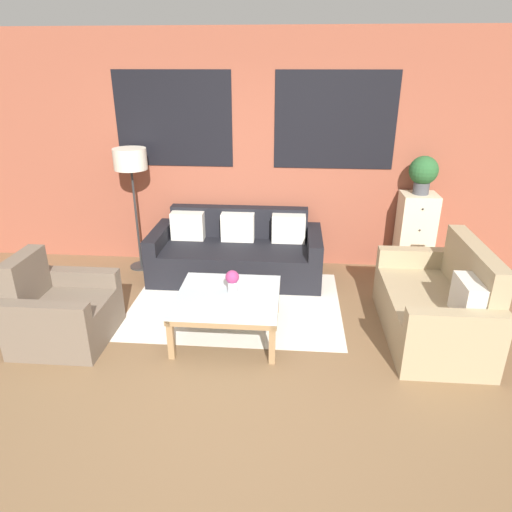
# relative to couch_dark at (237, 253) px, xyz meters

# --- Properties ---
(ground_plane) EXTENTS (16.00, 16.00, 0.00)m
(ground_plane) POSITION_rel_couch_dark_xyz_m (0.17, -1.95, -0.29)
(ground_plane) COLOR brown
(wall_back_brick) EXTENTS (8.40, 0.09, 2.80)m
(wall_back_brick) POSITION_rel_couch_dark_xyz_m (0.17, 0.49, 1.12)
(wall_back_brick) COLOR brown
(wall_back_brick) RESTS_ON ground_plane
(rug) EXTENTS (2.24, 1.66, 0.00)m
(rug) POSITION_rel_couch_dark_xyz_m (0.08, -0.74, -0.28)
(rug) COLOR silver
(rug) RESTS_ON ground_plane
(couch_dark) EXTENTS (2.02, 0.88, 0.78)m
(couch_dark) POSITION_rel_couch_dark_xyz_m (0.00, 0.00, 0.00)
(couch_dark) COLOR black
(couch_dark) RESTS_ON ground_plane
(settee_vintage) EXTENTS (0.80, 1.47, 0.92)m
(settee_vintage) POSITION_rel_couch_dark_xyz_m (2.03, -1.20, 0.03)
(settee_vintage) COLOR tan
(settee_vintage) RESTS_ON ground_plane
(armchair_corner) EXTENTS (0.80, 0.83, 0.84)m
(armchair_corner) POSITION_rel_couch_dark_xyz_m (-1.45, -1.54, -0.01)
(armchair_corner) COLOR #6B5B4C
(armchair_corner) RESTS_ON ground_plane
(coffee_table) EXTENTS (0.96, 0.96, 0.40)m
(coffee_table) POSITION_rel_couch_dark_xyz_m (0.08, -1.32, 0.06)
(coffee_table) COLOR silver
(coffee_table) RESTS_ON ground_plane
(floor_lamp) EXTENTS (0.39, 0.39, 1.50)m
(floor_lamp) POSITION_rel_couch_dark_xyz_m (-1.26, 0.14, 1.02)
(floor_lamp) COLOR #2D2D2D
(floor_lamp) RESTS_ON ground_plane
(drawer_cabinet) EXTENTS (0.41, 0.38, 1.01)m
(drawer_cabinet) POSITION_rel_couch_dark_xyz_m (2.13, 0.22, 0.22)
(drawer_cabinet) COLOR beige
(drawer_cabinet) RESTS_ON ground_plane
(potted_plant) EXTENTS (0.33, 0.33, 0.44)m
(potted_plant) POSITION_rel_couch_dark_xyz_m (2.13, 0.22, 0.98)
(potted_plant) COLOR #47474C
(potted_plant) RESTS_ON drawer_cabinet
(flower_vase) EXTENTS (0.13, 0.13, 0.23)m
(flower_vase) POSITION_rel_couch_dark_xyz_m (0.11, -1.25, 0.25)
(flower_vase) COLOR silver
(flower_vase) RESTS_ON coffee_table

